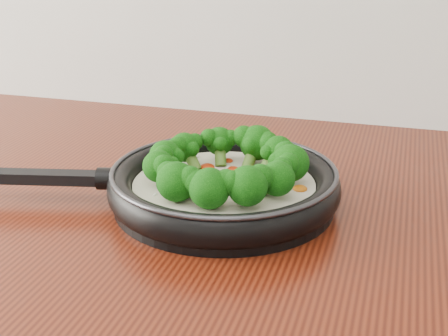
% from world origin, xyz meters
% --- Properties ---
extents(skillet, '(0.48, 0.35, 0.08)m').
position_xyz_m(skillet, '(0.00, 1.08, 0.93)').
color(skillet, black).
rests_on(skillet, counter).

